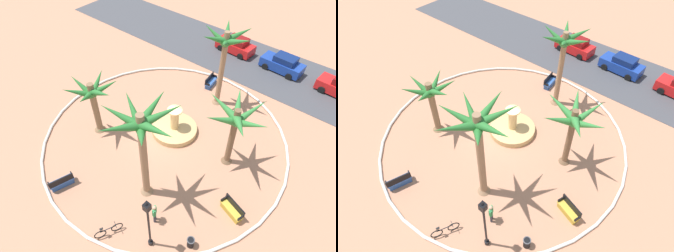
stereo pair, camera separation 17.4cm
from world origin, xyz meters
TOP-DOWN VIEW (x-y plane):
  - ground_plane at (0.00, 0.00)m, footprint 80.00×80.00m
  - plaza_curb at (0.00, 0.00)m, footprint 18.30×18.30m
  - street_asphalt at (0.00, 13.55)m, footprint 48.00×8.00m
  - fountain at (0.16, 0.91)m, footprint 3.49×3.49m
  - palm_tree_near_fountain at (0.75, 5.94)m, footprint 3.98×3.84m
  - palm_tree_by_curb at (2.20, -4.36)m, footprint 4.46×4.51m
  - palm_tree_mid_plaza at (-4.35, -2.71)m, footprint 3.99×3.74m
  - palm_tree_far_side at (4.83, 1.09)m, footprint 4.41×4.11m
  - bench_east at (-1.02, 7.58)m, footprint 0.70×1.65m
  - bench_west at (7.19, -2.18)m, footprint 1.68×0.95m
  - bench_north at (-2.32, -7.67)m, footprint 0.95×1.68m
  - lamppost at (4.71, -6.75)m, footprint 0.32×0.32m
  - trash_bin at (6.48, -5.38)m, footprint 0.46×0.46m
  - bicycle_red_frame at (2.49, -7.87)m, footprint 0.76×1.60m
  - person_cyclist_helmet at (3.96, -5.55)m, footprint 0.34×0.47m
  - parked_car_leftmost at (-2.37, 14.11)m, footprint 4.08×2.07m
  - parked_car_second at (2.90, 13.98)m, footprint 4.08×2.08m

SIDE VIEW (x-z plane):
  - ground_plane at x=0.00m, z-range 0.00..0.00m
  - street_asphalt at x=0.00m, z-range 0.00..0.03m
  - plaza_curb at x=0.00m, z-range 0.00..0.20m
  - fountain at x=0.16m, z-range -0.82..1.46m
  - bench_east at x=-1.02m, z-range -0.15..0.85m
  - bench_west at x=7.19m, z-range -0.15..0.85m
  - bench_north at x=-2.32m, z-range -0.15..0.85m
  - bicycle_red_frame at x=2.49m, z-range -0.09..0.86m
  - trash_bin at x=6.48m, z-range 0.02..0.75m
  - parked_car_leftmost at x=-2.37m, z-range -0.05..1.61m
  - parked_car_second at x=2.90m, z-range -0.05..1.61m
  - person_cyclist_helmet at x=3.96m, z-range 0.09..1.70m
  - lamppost at x=4.71m, z-range 0.38..4.88m
  - palm_tree_mid_plaza at x=-4.35m, z-range 1.02..5.72m
  - palm_tree_far_side at x=4.83m, z-range 1.32..6.46m
  - palm_tree_near_fountain at x=0.75m, z-range 1.73..8.54m
  - palm_tree_by_curb at x=2.20m, z-range 1.93..9.01m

